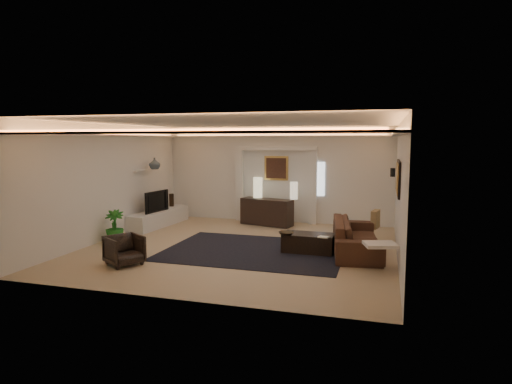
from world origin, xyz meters
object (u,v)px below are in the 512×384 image
(sofa, at_px, (356,236))
(armchair, at_px, (124,250))
(console, at_px, (267,212))
(coffee_table, at_px, (309,243))

(sofa, height_order, armchair, sofa)
(console, xyz_separation_m, armchair, (-1.67, -4.82, -0.10))
(console, height_order, sofa, console)
(armchair, bearing_deg, coffee_table, -26.55)
(coffee_table, xyz_separation_m, armchair, (-3.39, -2.07, 0.10))
(armchair, bearing_deg, sofa, -30.11)
(console, xyz_separation_m, coffee_table, (1.71, -2.76, -0.20))
(coffee_table, bearing_deg, armchair, -147.05)
(console, distance_m, sofa, 3.70)
(console, relative_size, armchair, 2.32)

